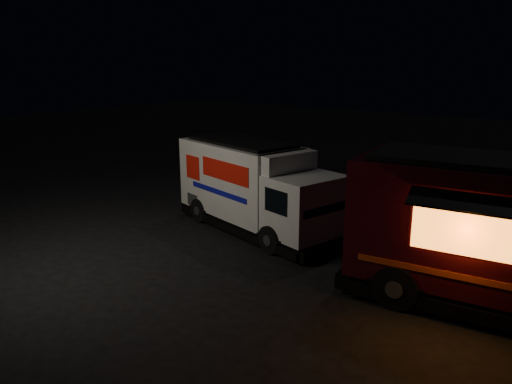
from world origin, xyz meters
name	(u,v)px	position (x,y,z in m)	size (l,w,h in m)	color
ground	(198,249)	(0.00, 0.00, 0.00)	(80.00, 80.00, 0.00)	black
white_truck	(257,188)	(0.33, 2.34, 1.41)	(6.21, 2.12, 2.82)	white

